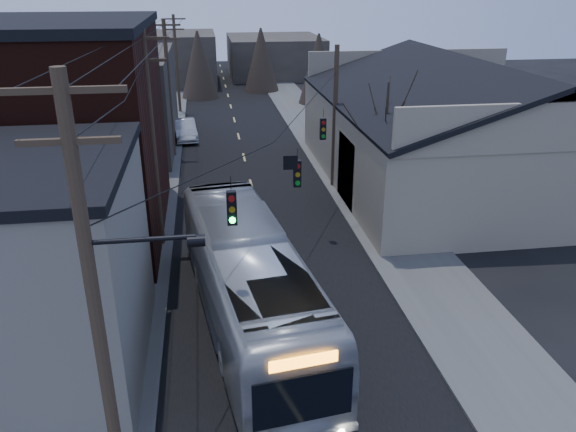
# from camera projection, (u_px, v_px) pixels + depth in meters

# --- Properties ---
(road_surface) EXTENTS (9.00, 110.00, 0.02)m
(road_surface) POSITION_uv_depth(u_px,v_px,m) (246.00, 166.00, 38.80)
(road_surface) COLOR black
(road_surface) RESTS_ON ground
(sidewalk_left) EXTENTS (4.00, 110.00, 0.12)m
(sidewalk_left) POSITION_uv_depth(u_px,v_px,m) (150.00, 169.00, 37.91)
(sidewalk_left) COLOR #474744
(sidewalk_left) RESTS_ON ground
(sidewalk_right) EXTENTS (4.00, 110.00, 0.12)m
(sidewalk_right) POSITION_uv_depth(u_px,v_px,m) (338.00, 161.00, 39.66)
(sidewalk_right) COLOR #474744
(sidewalk_right) RESTS_ON ground
(building_clapboard) EXTENTS (8.00, 8.00, 7.00)m
(building_clapboard) POSITION_uv_depth(u_px,v_px,m) (2.00, 277.00, 17.09)
(building_clapboard) COLOR slate
(building_clapboard) RESTS_ON ground
(building_brick) EXTENTS (10.00, 12.00, 10.00)m
(building_brick) POSITION_uv_depth(u_px,v_px,m) (48.00, 138.00, 26.40)
(building_brick) COLOR black
(building_brick) RESTS_ON ground
(building_left_far) EXTENTS (9.00, 14.00, 7.00)m
(building_left_far) POSITION_uv_depth(u_px,v_px,m) (111.00, 102.00, 41.64)
(building_left_far) COLOR #332D29
(building_left_far) RESTS_ON ground
(warehouse) EXTENTS (16.16, 20.60, 7.73)m
(warehouse) POSITION_uv_depth(u_px,v_px,m) (459.00, 139.00, 34.96)
(warehouse) COLOR gray
(warehouse) RESTS_ON ground
(building_far_left) EXTENTS (10.00, 12.00, 6.00)m
(building_far_left) POSITION_uv_depth(u_px,v_px,m) (174.00, 59.00, 68.75)
(building_far_left) COLOR #332D29
(building_far_left) RESTS_ON ground
(building_far_right) EXTENTS (12.00, 14.00, 5.00)m
(building_far_right) POSITION_uv_depth(u_px,v_px,m) (274.00, 56.00, 75.26)
(building_far_right) COLOR #332D29
(building_far_right) RESTS_ON ground
(bare_tree) EXTENTS (0.40, 0.40, 7.20)m
(bare_tree) POSITION_uv_depth(u_px,v_px,m) (384.00, 152.00, 29.17)
(bare_tree) COLOR black
(bare_tree) RESTS_ON ground
(utility_lines) EXTENTS (11.24, 45.28, 10.50)m
(utility_lines) POSITION_uv_depth(u_px,v_px,m) (196.00, 115.00, 31.13)
(utility_lines) COLOR #382B1E
(utility_lines) RESTS_ON ground
(bus) EXTENTS (4.84, 13.60, 3.70)m
(bus) POSITION_uv_depth(u_px,v_px,m) (249.00, 280.00, 20.24)
(bus) COLOR #9EA3A9
(bus) RESTS_ON ground
(parked_car) EXTENTS (2.17, 4.92, 1.57)m
(parked_car) POSITION_uv_depth(u_px,v_px,m) (185.00, 130.00, 44.97)
(parked_car) COLOR #ADB1B5
(parked_car) RESTS_ON ground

